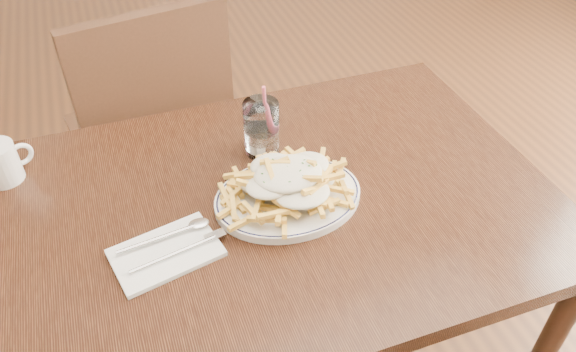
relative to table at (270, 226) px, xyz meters
name	(u,v)px	position (x,y,z in m)	size (l,w,h in m)	color
table	(270,226)	(0.00, 0.00, 0.00)	(1.20, 0.80, 0.75)	black
chair_far	(153,126)	(-0.17, 0.65, -0.13)	(0.51, 0.51, 0.96)	#321C10
fries_plate	(288,197)	(0.04, -0.02, 0.09)	(0.38, 0.35, 0.02)	white
loaded_fries	(288,179)	(0.04, -0.02, 0.14)	(0.29, 0.24, 0.08)	#EAB947
napkin	(166,253)	(-0.23, -0.08, 0.08)	(0.20, 0.13, 0.01)	white
cutlery	(165,247)	(-0.23, -0.07, 0.09)	(0.22, 0.11, 0.01)	silver
water_glass	(262,131)	(0.04, 0.17, 0.14)	(0.08, 0.08, 0.18)	white
coffee_mug	(1,163)	(-0.52, 0.26, 0.12)	(0.11, 0.08, 0.09)	white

